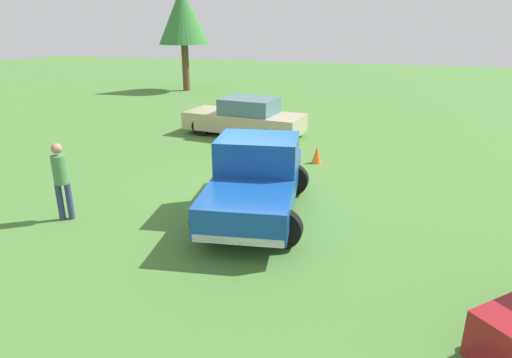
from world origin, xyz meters
name	(u,v)px	position (x,y,z in m)	size (l,w,h in m)	color
ground_plane	(254,199)	(0.00, 0.00, 0.00)	(80.00, 80.00, 0.00)	#477533
pickup_truck	(257,175)	(-0.32, 0.77, 0.95)	(2.75, 4.79, 1.83)	black
sedan_near	(245,118)	(2.34, -6.36, 0.70)	(4.91, 2.38, 1.50)	black
person_visitor	(61,177)	(3.78, 2.40, 1.04)	(0.44, 0.44, 1.82)	navy
tree_back_right	(183,16)	(9.92, -16.75, 4.62)	(3.20, 3.20, 6.41)	brown
traffic_cone	(317,155)	(-1.02, -3.55, 0.28)	(0.32, 0.32, 0.55)	orange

